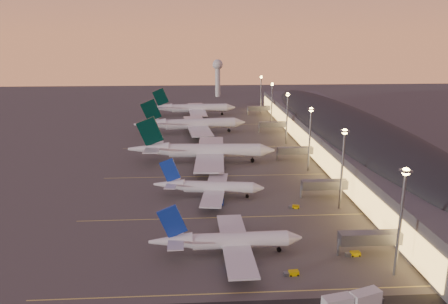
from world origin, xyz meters
The scene contains 14 objects.
ground centered at (0.00, 0.00, 0.00)m, with size 700.00×700.00×0.00m, color #45423F.
airliner_narrow_south centered at (-1.86, -27.64, 3.58)m, with size 38.63×34.42×13.83m.
airliner_narrow_north centered at (-5.22, 12.76, 3.49)m, with size 37.83×34.05×13.51m.
airliner_wide_near centered at (-6.93, 54.29, 5.20)m, with size 63.11×57.51×20.20m.
airliner_wide_mid centered at (-12.26, 112.30, 5.12)m, with size 62.24×57.01×19.91m.
airliner_wide_far centered at (-12.19, 167.49, 4.92)m, with size 59.70×54.38×19.11m.
terminal_building centered at (61.84, 72.47, 8.78)m, with size 56.35×255.00×17.46m.
light_masts centered at (36.00, 65.00, 17.55)m, with size 2.20×217.20×25.90m.
radar_tower centered at (10.00, 260.00, 21.87)m, with size 9.00×9.00×32.50m.
lane_markings centered at (0.00, 40.00, 0.01)m, with size 90.00×180.36×0.00m.
baggage_tug_a centered at (12.40, -38.59, 0.47)m, with size 3.56×1.72×1.03m.
baggage_tug_b centered at (29.72, -30.58, 0.50)m, with size 3.71×1.75×1.09m.
baggage_tug_c centered at (21.76, 0.91, 0.45)m, with size 3.54×2.11×0.99m.
catering_truck_a centered at (24.78, -51.85, 1.81)m, with size 7.36×4.71×3.87m.
Camera 1 is at (-8.83, -127.01, 53.65)m, focal length 35.00 mm.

